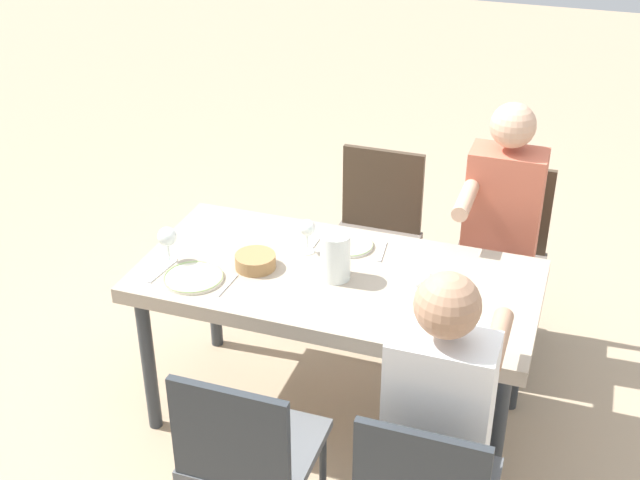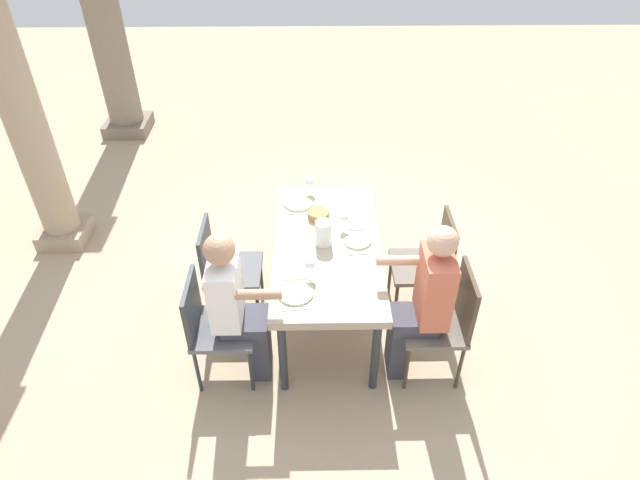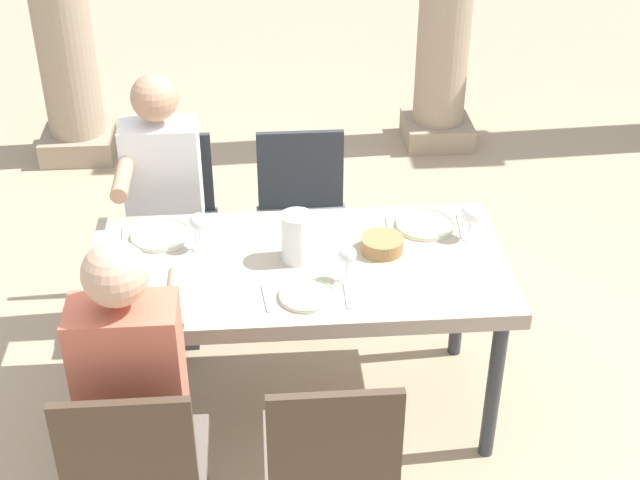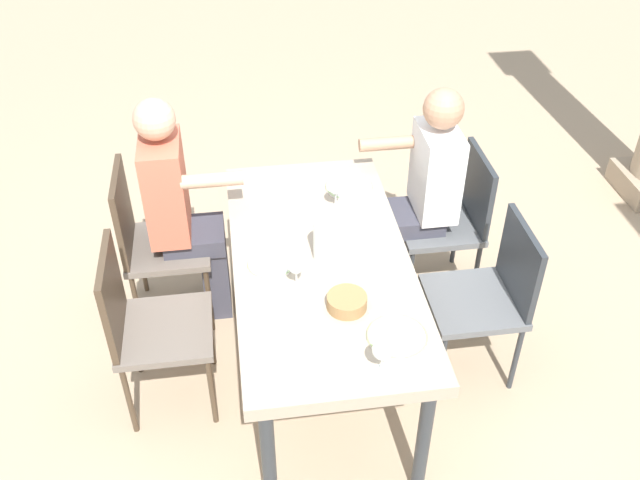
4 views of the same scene
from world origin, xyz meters
name	(u,v)px [view 4 (image 4 of 4)]	position (x,y,z in m)	size (l,w,h in m)	color
ground_plane	(321,369)	(0.00, 0.00, 0.00)	(16.00, 16.00, 0.00)	tan
dining_table	(321,270)	(0.00, 0.00, 0.69)	(1.65, 0.81, 0.76)	tan
chair_west_north	(453,214)	(-0.57, 0.82, 0.51)	(0.44, 0.44, 0.87)	#5B5E61
chair_west_south	(151,237)	(-0.57, -0.83, 0.53)	(0.44, 0.44, 0.93)	#6A6158
chair_mid_north	(490,291)	(0.06, 0.82, 0.50)	(0.44, 0.44, 0.87)	#5B5E61
chair_mid_south	(145,321)	(0.06, -0.83, 0.53)	(0.44, 0.44, 0.92)	#6A6158
diner_woman_green	(181,208)	(-0.57, -0.65, 0.71)	(0.35, 0.49, 1.32)	#3F3F4C
diner_man_white	(422,191)	(-0.57, 0.63, 0.68)	(0.35, 0.49, 1.27)	#3F3F4C
plate_0	(349,187)	(-0.55, 0.23, 0.77)	(0.25, 0.25, 0.02)	white
wine_glass_0	(336,188)	(-0.38, 0.13, 0.88)	(0.07, 0.07, 0.16)	white
fork_0	(344,172)	(-0.70, 0.23, 0.76)	(0.02, 0.17, 0.01)	silver
spoon_0	(354,204)	(-0.40, 0.23, 0.76)	(0.02, 0.17, 0.01)	silver
plate_1	(271,264)	(0.02, -0.23, 0.77)	(0.21, 0.21, 0.02)	white
wine_glass_1	(296,267)	(0.18, -0.13, 0.87)	(0.07, 0.07, 0.15)	white
fork_1	(268,245)	(-0.13, -0.23, 0.76)	(0.02, 0.17, 0.01)	silver
spoon_1	(274,287)	(0.17, -0.23, 0.76)	(0.02, 0.17, 0.01)	silver
plate_2	(397,336)	(0.54, 0.23, 0.77)	(0.25, 0.25, 0.02)	silver
wine_glass_2	(383,350)	(0.70, 0.13, 0.87)	(0.08, 0.08, 0.16)	white
fork_2	(389,311)	(0.39, 0.23, 0.76)	(0.02, 0.17, 0.01)	silver
spoon_2	(406,365)	(0.69, 0.23, 0.76)	(0.02, 0.17, 0.01)	silver
water_pitcher	(327,242)	(0.00, 0.03, 0.85)	(0.12, 0.12, 0.20)	white
bread_basket	(347,302)	(0.34, 0.06, 0.79)	(0.17, 0.17, 0.06)	#9E7547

